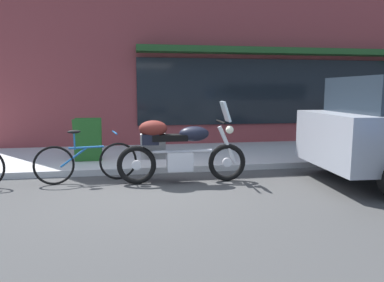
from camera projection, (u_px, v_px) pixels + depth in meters
ground_plane at (151, 190)px, 5.82m from camera, size 80.00×80.00×0.00m
touring_motorcycle at (175, 148)px, 6.25m from camera, size 2.25×0.70×1.41m
parked_bicycle at (87, 161)px, 6.30m from camera, size 1.73×0.52×0.93m
sandwich_board_sign at (88, 140)px, 7.54m from camera, size 0.55×0.41×0.89m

